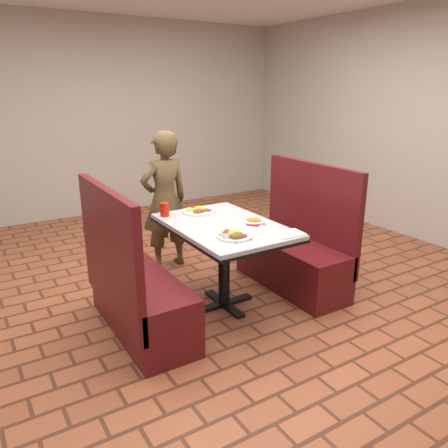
{
  "coord_description": "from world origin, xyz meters",
  "views": [
    {
      "loc": [
        -1.81,
        -2.94,
        1.84
      ],
      "look_at": [
        0.0,
        0.0,
        0.75
      ],
      "focal_mm": 35.0,
      "sensor_mm": 36.0,
      "label": 1
    }
  ],
  "objects_px": {
    "booth_bench_right": "(295,253)",
    "near_dinner_plate": "(234,234)",
    "diner_person": "(165,201)",
    "plantain_plate": "(254,221)",
    "red_tumbler": "(165,209)",
    "far_dinner_plate": "(199,209)",
    "booth_bench_left": "(136,293)",
    "dining_table": "(224,235)"
  },
  "relations": [
    {
      "from": "booth_bench_right",
      "to": "near_dinner_plate",
      "type": "distance_m",
      "value": 1.07
    },
    {
      "from": "diner_person",
      "to": "plantain_plate",
      "type": "height_order",
      "value": "diner_person"
    },
    {
      "from": "diner_person",
      "to": "near_dinner_plate",
      "type": "distance_m",
      "value": 1.41
    },
    {
      "from": "diner_person",
      "to": "red_tumbler",
      "type": "distance_m",
      "value": 0.67
    },
    {
      "from": "booth_bench_right",
      "to": "near_dinner_plate",
      "type": "relative_size",
      "value": 4.39
    },
    {
      "from": "diner_person",
      "to": "plantain_plate",
      "type": "bearing_deg",
      "value": 100.16
    },
    {
      "from": "near_dinner_plate",
      "to": "far_dinner_plate",
      "type": "distance_m",
      "value": 0.76
    },
    {
      "from": "red_tumbler",
      "to": "diner_person",
      "type": "bearing_deg",
      "value": 65.95
    },
    {
      "from": "plantain_plate",
      "to": "booth_bench_left",
      "type": "bearing_deg",
      "value": 175.46
    },
    {
      "from": "booth_bench_right",
      "to": "far_dinner_plate",
      "type": "relative_size",
      "value": 4.0
    },
    {
      "from": "diner_person",
      "to": "near_dinner_plate",
      "type": "relative_size",
      "value": 5.25
    },
    {
      "from": "dining_table",
      "to": "diner_person",
      "type": "height_order",
      "value": "diner_person"
    },
    {
      "from": "booth_bench_right",
      "to": "booth_bench_left",
      "type": "bearing_deg",
      "value": 180.0
    },
    {
      "from": "dining_table",
      "to": "near_dinner_plate",
      "type": "relative_size",
      "value": 4.44
    },
    {
      "from": "dining_table",
      "to": "diner_person",
      "type": "xyz_separation_m",
      "value": [
        -0.05,
        1.08,
        0.06
      ]
    },
    {
      "from": "near_dinner_plate",
      "to": "far_dinner_plate",
      "type": "bearing_deg",
      "value": 81.91
    },
    {
      "from": "booth_bench_right",
      "to": "diner_person",
      "type": "height_order",
      "value": "diner_person"
    },
    {
      "from": "near_dinner_plate",
      "to": "diner_person",
      "type": "bearing_deg",
      "value": 87.32
    },
    {
      "from": "diner_person",
      "to": "red_tumbler",
      "type": "relative_size",
      "value": 11.93
    },
    {
      "from": "booth_bench_left",
      "to": "far_dinner_plate",
      "type": "xyz_separation_m",
      "value": [
        0.79,
        0.42,
        0.45
      ]
    },
    {
      "from": "far_dinner_plate",
      "to": "plantain_plate",
      "type": "height_order",
      "value": "far_dinner_plate"
    },
    {
      "from": "dining_table",
      "to": "plantain_plate",
      "type": "xyz_separation_m",
      "value": [
        0.24,
        -0.08,
        0.11
      ]
    },
    {
      "from": "booth_bench_right",
      "to": "near_dinner_plate",
      "type": "height_order",
      "value": "booth_bench_right"
    },
    {
      "from": "plantain_plate",
      "to": "dining_table",
      "type": "bearing_deg",
      "value": 161.16
    },
    {
      "from": "booth_bench_right",
      "to": "plantain_plate",
      "type": "distance_m",
      "value": 0.71
    },
    {
      "from": "booth_bench_right",
      "to": "near_dinner_plate",
      "type": "bearing_deg",
      "value": -160.28
    },
    {
      "from": "booth_bench_right",
      "to": "diner_person",
      "type": "xyz_separation_m",
      "value": [
        -0.85,
        1.08,
        0.39
      ]
    },
    {
      "from": "booth_bench_right",
      "to": "plantain_plate",
      "type": "relative_size",
      "value": 6.6
    },
    {
      "from": "plantain_plate",
      "to": "red_tumbler",
      "type": "relative_size",
      "value": 1.51
    },
    {
      "from": "far_dinner_plate",
      "to": "booth_bench_left",
      "type": "bearing_deg",
      "value": -151.75
    },
    {
      "from": "far_dinner_plate",
      "to": "red_tumbler",
      "type": "height_order",
      "value": "red_tumbler"
    },
    {
      "from": "booth_bench_right",
      "to": "far_dinner_plate",
      "type": "bearing_deg",
      "value": 152.22
    },
    {
      "from": "far_dinner_plate",
      "to": "booth_bench_right",
      "type": "bearing_deg",
      "value": -27.78
    },
    {
      "from": "booth_bench_left",
      "to": "red_tumbler",
      "type": "height_order",
      "value": "booth_bench_left"
    },
    {
      "from": "booth_bench_right",
      "to": "near_dinner_plate",
      "type": "xyz_separation_m",
      "value": [
        -0.91,
        -0.33,
        0.45
      ]
    },
    {
      "from": "near_dinner_plate",
      "to": "booth_bench_left",
      "type": "bearing_deg",
      "value": 154.41
    },
    {
      "from": "red_tumbler",
      "to": "near_dinner_plate",
      "type": "bearing_deg",
      "value": -75.65
    },
    {
      "from": "diner_person",
      "to": "far_dinner_plate",
      "type": "relative_size",
      "value": 4.77
    },
    {
      "from": "dining_table",
      "to": "red_tumbler",
      "type": "xyz_separation_m",
      "value": [
        -0.32,
        0.47,
        0.16
      ]
    },
    {
      "from": "booth_bench_left",
      "to": "plantain_plate",
      "type": "xyz_separation_m",
      "value": [
        1.04,
        -0.08,
        0.43
      ]
    },
    {
      "from": "booth_bench_left",
      "to": "plantain_plate",
      "type": "bearing_deg",
      "value": -4.54
    },
    {
      "from": "booth_bench_left",
      "to": "far_dinner_plate",
      "type": "distance_m",
      "value": 1.0
    }
  ]
}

